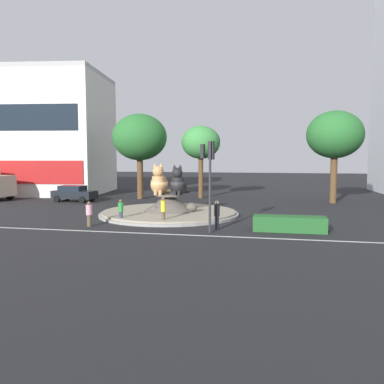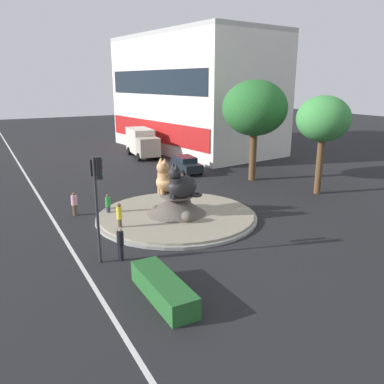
{
  "view_description": "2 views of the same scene",
  "coord_description": "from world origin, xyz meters",
  "px_view_note": "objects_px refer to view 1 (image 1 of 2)",
  "views": [
    {
      "loc": [
        7.51,
        -28.33,
        4.37
      ],
      "look_at": [
        1.59,
        0.75,
        1.7
      ],
      "focal_mm": 36.84,
      "sensor_mm": 36.0,
      "label": 1
    },
    {
      "loc": [
        21.71,
        -10.77,
        8.59
      ],
      "look_at": [
        1.99,
        0.05,
        2.23
      ],
      "focal_mm": 36.82,
      "sensor_mm": 36.0,
      "label": 2
    }
  ],
  "objects_px": {
    "pedestrian_black_shirt": "(217,214)",
    "sedan_on_far_lane": "(74,193)",
    "second_tree_near_tower": "(201,143)",
    "cat_statue_calico": "(159,183)",
    "pedestrian_pink_shirt": "(89,213)",
    "traffic_light_mast": "(209,166)",
    "cat_statue_black": "(179,184)",
    "third_tree_left": "(335,135)",
    "shophouse_block": "(12,134)",
    "pedestrian_yellow_shirt": "(163,210)",
    "pedestrian_green_shirt": "(121,210)",
    "broadleaf_tree_behind_island": "(140,138)"
  },
  "relations": [
    {
      "from": "third_tree_left",
      "to": "pedestrian_pink_shirt",
      "type": "height_order",
      "value": "third_tree_left"
    },
    {
      "from": "traffic_light_mast",
      "to": "third_tree_left",
      "type": "height_order",
      "value": "third_tree_left"
    },
    {
      "from": "shophouse_block",
      "to": "pedestrian_pink_shirt",
      "type": "relative_size",
      "value": 15.01
    },
    {
      "from": "shophouse_block",
      "to": "pedestrian_pink_shirt",
      "type": "distance_m",
      "value": 28.58
    },
    {
      "from": "pedestrian_black_shirt",
      "to": "pedestrian_pink_shirt",
      "type": "height_order",
      "value": "pedestrian_black_shirt"
    },
    {
      "from": "traffic_light_mast",
      "to": "pedestrian_black_shirt",
      "type": "xyz_separation_m",
      "value": [
        0.34,
        0.86,
        -2.9
      ]
    },
    {
      "from": "traffic_light_mast",
      "to": "third_tree_left",
      "type": "bearing_deg",
      "value": -19.78
    },
    {
      "from": "second_tree_near_tower",
      "to": "cat_statue_black",
      "type": "bearing_deg",
      "value": -87.36
    },
    {
      "from": "pedestrian_green_shirt",
      "to": "pedestrian_yellow_shirt",
      "type": "height_order",
      "value": "pedestrian_yellow_shirt"
    },
    {
      "from": "shophouse_block",
      "to": "pedestrian_pink_shirt",
      "type": "height_order",
      "value": "shophouse_block"
    },
    {
      "from": "cat_statue_black",
      "to": "pedestrian_black_shirt",
      "type": "xyz_separation_m",
      "value": [
        3.58,
        -5.19,
        -1.44
      ]
    },
    {
      "from": "cat_statue_black",
      "to": "pedestrian_black_shirt",
      "type": "height_order",
      "value": "cat_statue_black"
    },
    {
      "from": "cat_statue_calico",
      "to": "pedestrian_green_shirt",
      "type": "relative_size",
      "value": 1.65
    },
    {
      "from": "cat_statue_calico",
      "to": "pedestrian_pink_shirt",
      "type": "bearing_deg",
      "value": -35.9
    },
    {
      "from": "traffic_light_mast",
      "to": "pedestrian_pink_shirt",
      "type": "distance_m",
      "value": 8.25
    },
    {
      "from": "third_tree_left",
      "to": "sedan_on_far_lane",
      "type": "xyz_separation_m",
      "value": [
        -24.52,
        -3.68,
        -5.53
      ]
    },
    {
      "from": "pedestrian_yellow_shirt",
      "to": "third_tree_left",
      "type": "bearing_deg",
      "value": 147.34
    },
    {
      "from": "shophouse_block",
      "to": "sedan_on_far_lane",
      "type": "bearing_deg",
      "value": -39.68
    },
    {
      "from": "pedestrian_pink_shirt",
      "to": "pedestrian_yellow_shirt",
      "type": "bearing_deg",
      "value": 102.16
    },
    {
      "from": "shophouse_block",
      "to": "pedestrian_black_shirt",
      "type": "xyz_separation_m",
      "value": [
        27.56,
        -19.44,
        -6.13
      ]
    },
    {
      "from": "shophouse_block",
      "to": "sedan_on_far_lane",
      "type": "height_order",
      "value": "shophouse_block"
    },
    {
      "from": "traffic_light_mast",
      "to": "cat_statue_black",
      "type": "bearing_deg",
      "value": 37.46
    },
    {
      "from": "pedestrian_pink_shirt",
      "to": "cat_statue_calico",
      "type": "bearing_deg",
      "value": 143.44
    },
    {
      "from": "traffic_light_mast",
      "to": "pedestrian_pink_shirt",
      "type": "height_order",
      "value": "traffic_light_mast"
    },
    {
      "from": "traffic_light_mast",
      "to": "cat_statue_calico",
      "type": "bearing_deg",
      "value": 47.71
    },
    {
      "from": "pedestrian_yellow_shirt",
      "to": "pedestrian_pink_shirt",
      "type": "bearing_deg",
      "value": -61.36
    },
    {
      "from": "second_tree_near_tower",
      "to": "pedestrian_green_shirt",
      "type": "distance_m",
      "value": 17.11
    },
    {
      "from": "cat_statue_calico",
      "to": "shophouse_block",
      "type": "distance_m",
      "value": 27.11
    },
    {
      "from": "third_tree_left",
      "to": "broadleaf_tree_behind_island",
      "type": "bearing_deg",
      "value": 179.63
    },
    {
      "from": "cat_statue_black",
      "to": "sedan_on_far_lane",
      "type": "relative_size",
      "value": 0.51
    },
    {
      "from": "cat_statue_calico",
      "to": "pedestrian_black_shirt",
      "type": "bearing_deg",
      "value": 37.15
    },
    {
      "from": "shophouse_block",
      "to": "pedestrian_yellow_shirt",
      "type": "relative_size",
      "value": 13.18
    },
    {
      "from": "pedestrian_black_shirt",
      "to": "pedestrian_yellow_shirt",
      "type": "distance_m",
      "value": 3.83
    },
    {
      "from": "traffic_light_mast",
      "to": "pedestrian_black_shirt",
      "type": "relative_size",
      "value": 2.99
    },
    {
      "from": "shophouse_block",
      "to": "pedestrian_black_shirt",
      "type": "relative_size",
      "value": 13.44
    },
    {
      "from": "second_tree_near_tower",
      "to": "pedestrian_black_shirt",
      "type": "bearing_deg",
      "value": -76.73
    },
    {
      "from": "second_tree_near_tower",
      "to": "pedestrian_green_shirt",
      "type": "xyz_separation_m",
      "value": [
        -2.5,
        -16.18,
        -4.98
      ]
    },
    {
      "from": "shophouse_block",
      "to": "cat_statue_calico",
      "type": "bearing_deg",
      "value": -40.07
    },
    {
      "from": "traffic_light_mast",
      "to": "pedestrian_black_shirt",
      "type": "distance_m",
      "value": 3.04
    },
    {
      "from": "pedestrian_black_shirt",
      "to": "sedan_on_far_lane",
      "type": "xyz_separation_m",
      "value": [
        -15.67,
        11.96,
        -0.12
      ]
    },
    {
      "from": "pedestrian_black_shirt",
      "to": "second_tree_near_tower",
      "type": "bearing_deg",
      "value": -162.99
    },
    {
      "from": "second_tree_near_tower",
      "to": "traffic_light_mast",
      "type": "bearing_deg",
      "value": -78.33
    },
    {
      "from": "pedestrian_green_shirt",
      "to": "pedestrian_black_shirt",
      "type": "xyz_separation_m",
      "value": [
        6.64,
        -1.41,
        0.13
      ]
    },
    {
      "from": "pedestrian_black_shirt",
      "to": "sedan_on_far_lane",
      "type": "height_order",
      "value": "pedestrian_black_shirt"
    },
    {
      "from": "shophouse_block",
      "to": "pedestrian_black_shirt",
      "type": "bearing_deg",
      "value": -42.73
    },
    {
      "from": "cat_statue_calico",
      "to": "traffic_light_mast",
      "type": "distance_m",
      "value": 7.7
    },
    {
      "from": "cat_statue_calico",
      "to": "cat_statue_black",
      "type": "bearing_deg",
      "value": 87.12
    },
    {
      "from": "cat_statue_black",
      "to": "shophouse_block",
      "type": "xyz_separation_m",
      "value": [
        -23.98,
        14.24,
        4.68
      ]
    },
    {
      "from": "cat_statue_black",
      "to": "second_tree_near_tower",
      "type": "xyz_separation_m",
      "value": [
        -0.57,
        12.39,
        3.4
      ]
    },
    {
      "from": "second_tree_near_tower",
      "to": "pedestrian_pink_shirt",
      "type": "bearing_deg",
      "value": -102.06
    }
  ]
}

